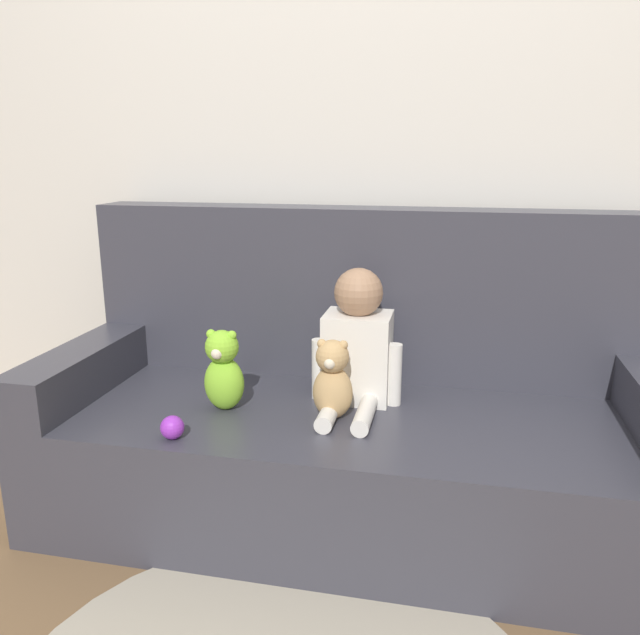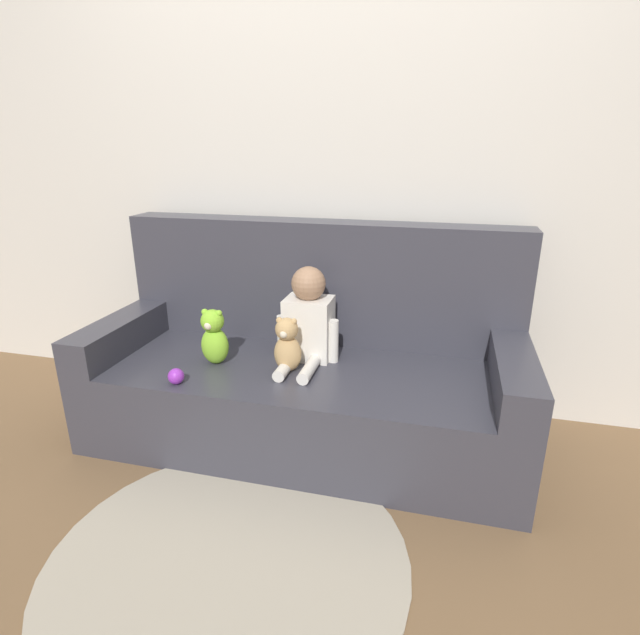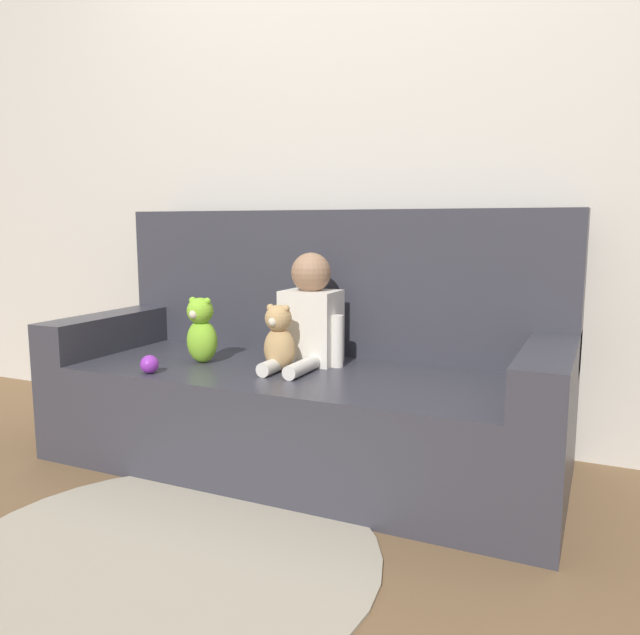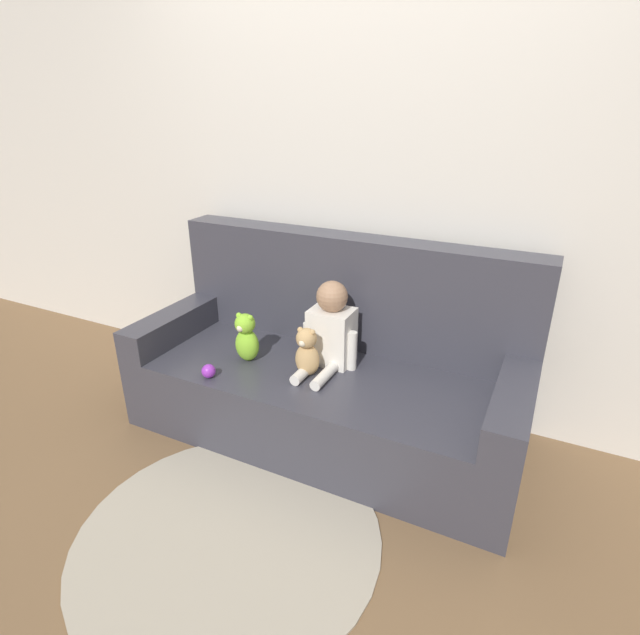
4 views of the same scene
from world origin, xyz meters
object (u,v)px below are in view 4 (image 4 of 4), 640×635
object	(u,v)px
couch	(330,371)
person_baby	(330,330)
teddy_bear_brown	(307,352)
plush_toy_side	(246,338)
toy_ball	(209,371)

from	to	relation	value
couch	person_baby	world-z (taller)	couch
couch	person_baby	bearing A→B (deg)	-66.18
couch	teddy_bear_brown	bearing A→B (deg)	-102.45
teddy_bear_brown	plush_toy_side	world-z (taller)	plush_toy_side
person_baby	toy_ball	distance (m)	0.62
couch	toy_ball	distance (m)	0.62
person_baby	plush_toy_side	xyz separation A→B (m)	(-0.39, -0.16, -0.05)
plush_toy_side	couch	bearing A→B (deg)	25.44
couch	person_baby	size ratio (longest dim) A/B	4.52
couch	plush_toy_side	size ratio (longest dim) A/B	7.53
teddy_bear_brown	toy_ball	distance (m)	0.48
plush_toy_side	toy_ball	bearing A→B (deg)	-106.89
teddy_bear_brown	person_baby	bearing A→B (deg)	73.36
teddy_bear_brown	couch	bearing A→B (deg)	77.55
couch	toy_ball	world-z (taller)	couch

